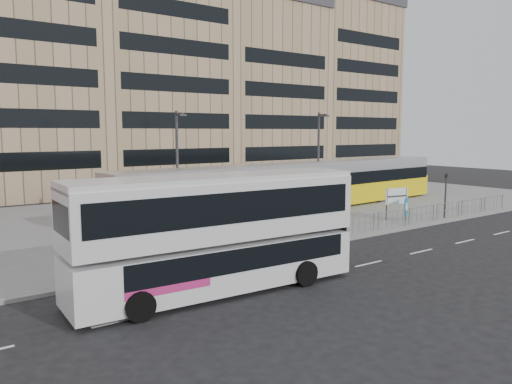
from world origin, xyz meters
TOP-DOWN VIEW (x-y plane):
  - ground at (0.00, 0.00)m, footprint 120.00×120.00m
  - plaza at (0.00, 12.00)m, footprint 64.00×24.00m
  - kerb at (0.00, 0.05)m, footprint 64.00×0.25m
  - building_row at (1.55, 34.27)m, footprint 70.40×18.40m
  - pedestrian_barrier at (2.00, 0.50)m, footprint 32.07×0.07m
  - road_markings at (1.00, -4.00)m, footprint 62.00×0.12m
  - double_decker_bus at (-9.81, -3.31)m, footprint 11.34×3.30m
  - tram at (5.31, 9.18)m, footprint 30.90×4.98m
  - station_sign at (8.10, 2.39)m, footprint 1.83×0.43m
  - ad_panel at (8.09, 1.56)m, footprint 0.79×0.39m
  - pedestrian at (4.80, 3.91)m, footprint 0.63×0.74m
  - traffic_light_west at (-1.39, 0.50)m, footprint 0.22×0.25m
  - traffic_light_east at (11.12, 0.63)m, footprint 0.20×0.23m
  - lamp_post_west at (-4.72, 9.64)m, footprint 0.45×1.04m
  - lamp_post_east at (7.66, 9.64)m, footprint 0.45×1.04m

SIDE VIEW (x-z plane):
  - ground at x=0.00m, z-range 0.00..0.00m
  - road_markings at x=1.00m, z-range 0.00..0.01m
  - kerb at x=0.00m, z-range -0.01..0.16m
  - plaza at x=0.00m, z-range 0.00..0.15m
  - pedestrian_barrier at x=2.00m, z-range 0.43..1.53m
  - pedestrian at x=4.80m, z-range 0.15..1.86m
  - ad_panel at x=8.09m, z-range 0.28..1.84m
  - station_sign at x=8.10m, z-range 0.56..2.69m
  - tram at x=5.31m, z-range 0.16..3.78m
  - traffic_light_west at x=-1.39m, z-range 0.57..3.67m
  - traffic_light_east at x=11.12m, z-range 0.57..3.67m
  - double_decker_bus at x=-9.81m, z-range 0.18..4.67m
  - lamp_post_west at x=-4.72m, z-range 0.52..7.79m
  - lamp_post_east at x=7.66m, z-range 0.52..7.96m
  - building_row at x=1.55m, z-range -2.69..28.51m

